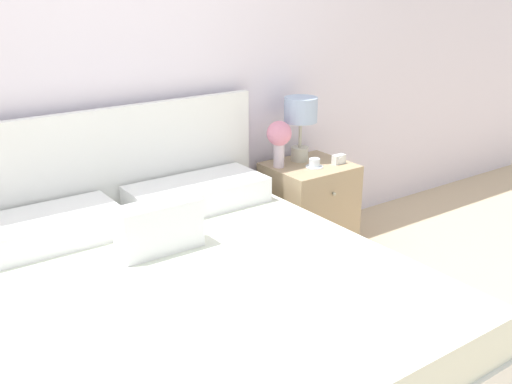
{
  "coord_description": "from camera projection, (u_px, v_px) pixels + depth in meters",
  "views": [
    {
      "loc": [
        -1.1,
        -2.95,
        1.69
      ],
      "look_at": [
        0.62,
        -0.54,
        0.61
      ],
      "focal_mm": 42.0,
      "sensor_mm": 36.0,
      "label": 1
    }
  ],
  "objects": [
    {
      "name": "ground_plane",
      "position": [
        114.0,
        287.0,
        3.44
      ],
      "size": [
        12.0,
        12.0,
        0.0
      ],
      "primitive_type": "plane",
      "color": "#CCB28E"
    },
    {
      "name": "wall_back",
      "position": [
        88.0,
        56.0,
        3.05
      ],
      "size": [
        8.0,
        0.06,
        2.6
      ],
      "color": "white",
      "rests_on": "ground_plane"
    },
    {
      "name": "bed",
      "position": [
        189.0,
        314.0,
        2.66
      ],
      "size": [
        1.83,
        1.95,
        1.04
      ],
      "color": "white",
      "rests_on": "ground_plane"
    },
    {
      "name": "nightstand",
      "position": [
        308.0,
        207.0,
        3.83
      ],
      "size": [
        0.5,
        0.47,
        0.57
      ],
      "color": "tan",
      "rests_on": "ground_plane"
    },
    {
      "name": "table_lamp",
      "position": [
        301.0,
        116.0,
        3.72
      ],
      "size": [
        0.21,
        0.21,
        0.41
      ],
      "color": "beige",
      "rests_on": "nightstand"
    },
    {
      "name": "flower_vase",
      "position": [
        279.0,
        137.0,
        3.63
      ],
      "size": [
        0.15,
        0.15,
        0.29
      ],
      "color": "silver",
      "rests_on": "nightstand"
    },
    {
      "name": "teacup",
      "position": [
        314.0,
        163.0,
        3.68
      ],
      "size": [
        0.11,
        0.11,
        0.06
      ],
      "color": "white",
      "rests_on": "nightstand"
    },
    {
      "name": "alarm_clock",
      "position": [
        339.0,
        159.0,
        3.74
      ],
      "size": [
        0.08,
        0.05,
        0.06
      ],
      "color": "white",
      "rests_on": "nightstand"
    }
  ]
}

